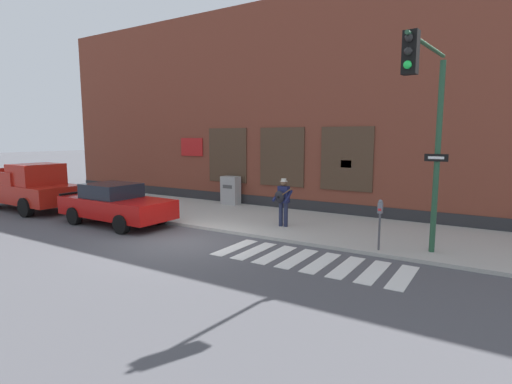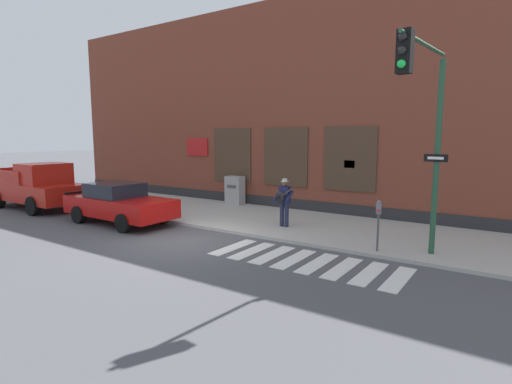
{
  "view_description": "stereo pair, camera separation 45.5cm",
  "coord_description": "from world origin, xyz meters",
  "px_view_note": "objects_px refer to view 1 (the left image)",
  "views": [
    {
      "loc": [
        8.35,
        -9.19,
        3.26
      ],
      "look_at": [
        1.48,
        1.82,
        1.46
      ],
      "focal_mm": 28.0,
      "sensor_mm": 36.0,
      "label": 1
    },
    {
      "loc": [
        8.74,
        -8.94,
        3.26
      ],
      "look_at": [
        1.48,
        1.82,
        1.46
      ],
      "focal_mm": 28.0,
      "sensor_mm": 36.0,
      "label": 2
    }
  ],
  "objects_px": {
    "red_truck": "(30,187)",
    "busker": "(283,199)",
    "parking_meter": "(380,217)",
    "utility_box": "(231,190)",
    "red_car": "(116,204)",
    "traffic_light": "(428,115)"
  },
  "relations": [
    {
      "from": "traffic_light",
      "to": "red_truck",
      "type": "bearing_deg",
      "value": -176.75
    },
    {
      "from": "busker",
      "to": "traffic_light",
      "type": "xyz_separation_m",
      "value": [
        4.87,
        -1.74,
        2.7
      ]
    },
    {
      "from": "traffic_light",
      "to": "utility_box",
      "type": "height_order",
      "value": "traffic_light"
    },
    {
      "from": "traffic_light",
      "to": "parking_meter",
      "type": "bearing_deg",
      "value": 155.72
    },
    {
      "from": "red_truck",
      "to": "busker",
      "type": "distance_m",
      "value": 11.61
    },
    {
      "from": "red_truck",
      "to": "parking_meter",
      "type": "xyz_separation_m",
      "value": [
        15.0,
        1.45,
        -0.01
      ]
    },
    {
      "from": "red_car",
      "to": "busker",
      "type": "relative_size",
      "value": 2.71
    },
    {
      "from": "red_truck",
      "to": "utility_box",
      "type": "distance_m",
      "value": 8.92
    },
    {
      "from": "busker",
      "to": "utility_box",
      "type": "height_order",
      "value": "busker"
    },
    {
      "from": "traffic_light",
      "to": "utility_box",
      "type": "xyz_separation_m",
      "value": [
        -9.18,
        4.6,
        -3.01
      ]
    },
    {
      "from": "red_car",
      "to": "traffic_light",
      "type": "xyz_separation_m",
      "value": [
        10.56,
        0.84,
        3.01
      ]
    },
    {
      "from": "red_truck",
      "to": "traffic_light",
      "type": "xyz_separation_m",
      "value": [
        16.18,
        0.92,
        2.72
      ]
    },
    {
      "from": "parking_meter",
      "to": "red_car",
      "type": "bearing_deg",
      "value": -171.69
    },
    {
      "from": "parking_meter",
      "to": "utility_box",
      "type": "height_order",
      "value": "parking_meter"
    },
    {
      "from": "red_car",
      "to": "utility_box",
      "type": "height_order",
      "value": "red_car"
    },
    {
      "from": "parking_meter",
      "to": "utility_box",
      "type": "xyz_separation_m",
      "value": [
        -8.0,
        4.07,
        -0.29
      ]
    },
    {
      "from": "red_truck",
      "to": "parking_meter",
      "type": "height_order",
      "value": "red_truck"
    },
    {
      "from": "red_car",
      "to": "traffic_light",
      "type": "relative_size",
      "value": 0.87
    },
    {
      "from": "busker",
      "to": "red_truck",
      "type": "bearing_deg",
      "value": -166.8
    },
    {
      "from": "utility_box",
      "to": "busker",
      "type": "bearing_deg",
      "value": -33.65
    },
    {
      "from": "traffic_light",
      "to": "parking_meter",
      "type": "xyz_separation_m",
      "value": [
        -1.18,
        0.53,
        -2.73
      ]
    },
    {
      "from": "red_car",
      "to": "utility_box",
      "type": "relative_size",
      "value": 3.51
    }
  ]
}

